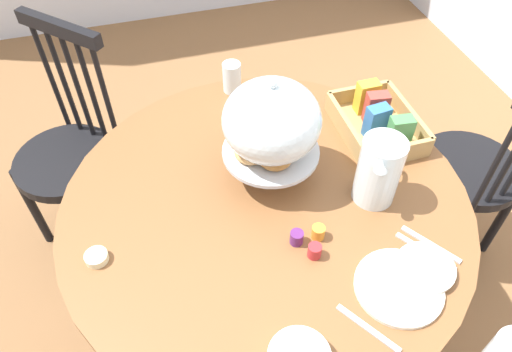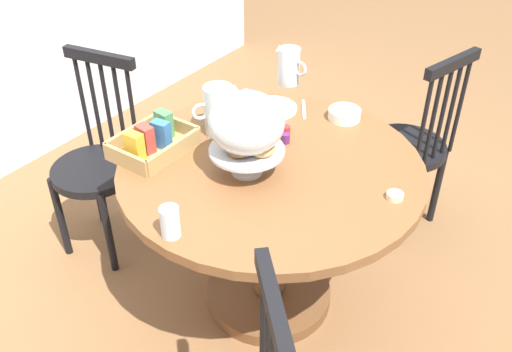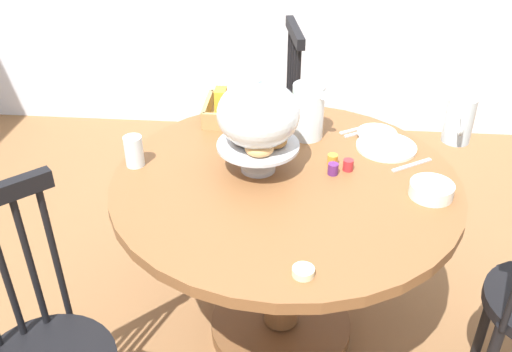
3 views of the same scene
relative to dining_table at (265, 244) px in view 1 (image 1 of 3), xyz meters
The scene contains 17 objects.
ground_plane 0.53m from the dining_table, 156.70° to the left, with size 10.00×10.00×0.00m, color brown.
dining_table is the anchor object (origin of this frame).
windsor_chair_near_window 0.89m from the dining_table, 137.54° to the right, with size 0.47×0.47×0.97m.
windsor_chair_facing_door 0.89m from the dining_table, 98.66° to the left, with size 0.41×0.41×0.97m.
pastry_stand_with_dome 0.43m from the dining_table, 155.87° to the left, with size 0.28×0.28×0.34m.
orange_juice_pitcher 0.44m from the dining_table, 77.33° to the left, with size 0.18×0.13×0.21m.
cereal_basket 0.54m from the dining_table, 113.17° to the left, with size 0.32×0.24×0.12m.
china_plate_large 0.48m from the dining_table, 32.75° to the left, with size 0.22×0.22×0.01m, color white.
china_plate_small 0.52m from the dining_table, 43.59° to the left, with size 0.15×0.15×0.01m, color white.
drinking_glass 0.59m from the dining_table, behind, with size 0.06×0.06×0.11m, color silver.
butter_dish 0.53m from the dining_table, 82.02° to the right, with size 0.06×0.06×0.02m, color beige.
jam_jar_strawberry 0.33m from the dining_table, 17.37° to the left, with size 0.04×0.04×0.04m, color #B7282D.
jam_jar_apricot 0.30m from the dining_table, 31.21° to the left, with size 0.04×0.04×0.04m, color orange.
jam_jar_grape 0.29m from the dining_table, 12.71° to the left, with size 0.04×0.04×0.04m, color #5B2366.
table_knife 0.50m from the dining_table, 50.83° to the left, with size 0.17×0.01×0.01m, color silver.
dinner_fork 0.51m from the dining_table, 54.37° to the left, with size 0.17×0.01×0.01m, color silver.
soup_spoon 0.50m from the dining_table, 14.67° to the left, with size 0.17×0.01×0.01m, color silver.
Camera 1 is at (0.90, -0.30, 1.81)m, focal length 33.94 mm.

